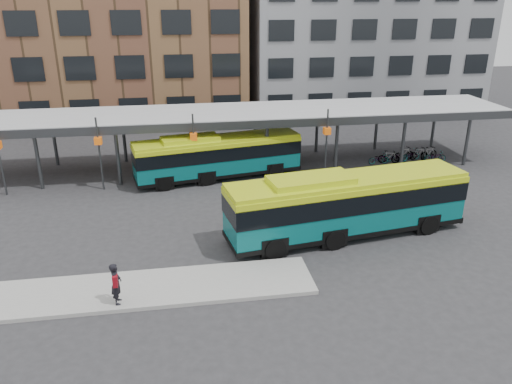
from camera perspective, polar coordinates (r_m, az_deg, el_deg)
ground at (r=25.34m, az=1.06°, el=-6.41°), size 120.00×120.00×0.00m
boarding_island at (r=22.42m, az=-11.72°, el=-10.72°), size 14.00×3.00×0.18m
canopy at (r=35.98m, az=-2.70°, el=8.79°), size 40.00×6.53×4.80m
building_brick at (r=54.30m, az=-16.60°, el=19.90°), size 26.00×14.00×22.00m
building_grey at (r=57.62m, az=11.75°, el=19.38°), size 24.00×14.00×20.00m
bus_front at (r=26.31m, az=10.27°, el=-1.26°), size 13.01×4.61×3.52m
bus_rear at (r=34.35m, az=-4.43°, el=4.19°), size 11.64×4.54×3.14m
pedestrian at (r=21.18m, az=-15.69°, el=-10.02°), size 0.44×0.68×1.80m
bike_rack at (r=39.88m, az=16.97°, el=4.03°), size 6.12×1.54×1.06m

